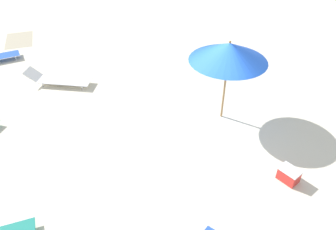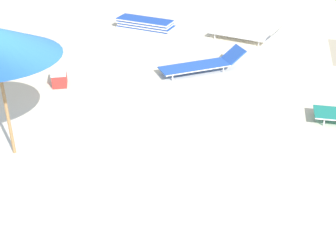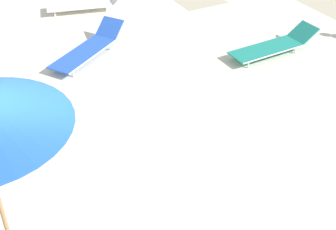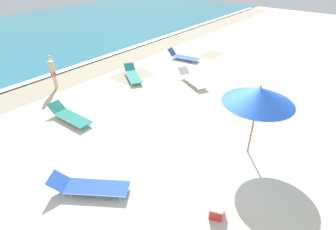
{
  "view_description": "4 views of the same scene",
  "coord_description": "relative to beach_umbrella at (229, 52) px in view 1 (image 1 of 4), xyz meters",
  "views": [
    {
      "loc": [
        -6.73,
        2.99,
        6.21
      ],
      "look_at": [
        -0.19,
        0.88,
        1.12
      ],
      "focal_mm": 35.0,
      "sensor_mm": 36.0,
      "label": 1
    },
    {
      "loc": [
        7.22,
        3.35,
        4.94
      ],
      "look_at": [
        0.39,
        1.75,
        1.03
      ],
      "focal_mm": 50.0,
      "sensor_mm": 36.0,
      "label": 2
    },
    {
      "loc": [
        5.48,
        -1.26,
        5.16
      ],
      "look_at": [
        0.17,
        1.57,
        0.89
      ],
      "focal_mm": 50.0,
      "sensor_mm": 36.0,
      "label": 3
    },
    {
      "loc": [
        -6.68,
        -3.45,
        5.91
      ],
      "look_at": [
        -0.01,
        1.85,
        0.68
      ],
      "focal_mm": 28.0,
      "sensor_mm": 36.0,
      "label": 4
    }
  ],
  "objects": [
    {
      "name": "ground_plane",
      "position": [
        -0.67,
        1.19,
        -2.29
      ],
      "size": [
        60.0,
        60.0,
        0.16
      ],
      "color": "beige"
    },
    {
      "name": "beach_umbrella",
      "position": [
        0.0,
        0.0,
        0.0
      ],
      "size": [
        2.24,
        2.24,
        2.55
      ],
      "color": "#9E7547",
      "rests_on": "ground_plane"
    },
    {
      "name": "sun_lounger_under_umbrella",
      "position": [
        3.59,
        4.79,
        -2.0
      ],
      "size": [
        1.56,
        2.37,
        0.52
      ],
      "rotation": [
        0.0,
        0.0,
        -0.45
      ],
      "color": "white",
      "rests_on": "ground_plane"
    },
    {
      "name": "cooler_box",
      "position": [
        -2.96,
        -0.42,
        -2.02
      ],
      "size": [
        0.6,
        0.51,
        0.37
      ],
      "rotation": [
        0.0,
        0.0,
        3.53
      ],
      "color": "red",
      "rests_on": "ground_plane"
    }
  ]
}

